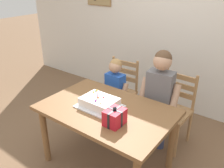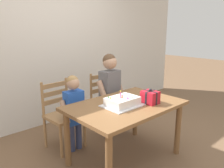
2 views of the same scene
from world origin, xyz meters
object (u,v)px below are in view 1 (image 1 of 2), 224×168
child_older (160,92)px  child_younger (115,88)px  dining_table (107,117)px  chair_right (172,110)px  birthday_cake (99,103)px  gift_box_red_large (115,117)px  chair_left (119,92)px

child_older → child_younger: child_older is taller
dining_table → chair_right: bearing=63.6°
birthday_cake → gift_box_red_large: size_ratio=2.28×
child_older → child_younger: 0.64m
chair_left → child_younger: 0.26m
dining_table → child_older: (0.29, 0.61, 0.13)m
birthday_cake → child_younger: size_ratio=0.43×
chair_left → chair_right: size_ratio=1.00×
dining_table → child_older: bearing=64.0°
birthday_cake → child_older: bearing=59.3°
dining_table → chair_right: (0.40, 0.80, -0.16)m
gift_box_red_large → child_older: bearing=85.4°
child_younger → chair_left: bearing=109.0°
birthday_cake → child_younger: 0.69m
chair_right → child_older: child_older is taller
dining_table → birthday_cake: 0.17m
dining_table → chair_right: size_ratio=1.46×
birthday_cake → child_younger: bearing=112.2°
gift_box_red_large → child_younger: bearing=125.7°
birthday_cake → chair_right: bearing=60.0°
gift_box_red_large → child_younger: size_ratio=0.19×
dining_table → child_younger: size_ratio=1.31×
gift_box_red_large → child_older: child_older is taller
child_older → chair_left: bearing=164.2°
chair_left → child_older: child_older is taller
gift_box_red_large → child_younger: (-0.56, 0.78, -0.18)m
dining_table → child_older: size_ratio=1.08×
birthday_cake → chair_left: same height
dining_table → chair_left: 0.91m
gift_box_red_large → child_younger: 0.98m
dining_table → birthday_cake: size_ratio=3.06×
birthday_cake → dining_table: bearing=15.1°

